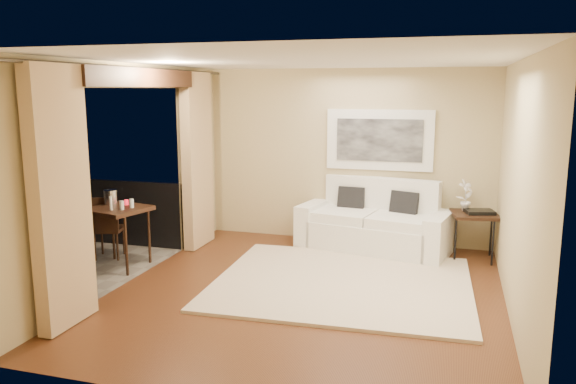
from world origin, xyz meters
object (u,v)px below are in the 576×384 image
at_px(bistro_table, 118,213).
at_px(balcony_chair_far, 106,223).
at_px(side_table, 475,217).
at_px(ice_bucket, 111,197).
at_px(orchid, 466,195).
at_px(balcony_chair_near, 10,239).
at_px(sofa, 375,225).

bearing_deg(bistro_table, balcony_chair_far, 145.35).
relative_size(bistro_table, balcony_chair_far, 0.94).
xyz_separation_m(side_table, bistro_table, (-4.61, -1.75, 0.14)).
bearing_deg(balcony_chair_far, ice_bucket, 131.17).
xyz_separation_m(side_table, orchid, (-0.14, 0.11, 0.28)).
relative_size(orchid, balcony_chair_near, 0.48).
relative_size(sofa, bistro_table, 2.73).
distance_m(orchid, balcony_chair_near, 6.10).
relative_size(sofa, orchid, 5.13).
relative_size(sofa, ice_bucket, 11.64).
height_order(bistro_table, balcony_chair_near, balcony_chair_near).
xyz_separation_m(side_table, balcony_chair_far, (-4.97, -1.49, -0.09)).
distance_m(sofa, orchid, 1.38).
bearing_deg(balcony_chair_far, balcony_chair_near, 45.71).
bearing_deg(bistro_table, sofa, 29.99).
relative_size(orchid, bistro_table, 0.53).
xyz_separation_m(orchid, bistro_table, (-4.47, -1.86, -0.15)).
height_order(sofa, side_table, sofa).
distance_m(sofa, ice_bucket, 3.83).
bearing_deg(sofa, balcony_chair_far, -144.84).
distance_m(bistro_table, balcony_chair_far, 0.50).
distance_m(side_table, balcony_chair_far, 5.19).
bearing_deg(balcony_chair_near, bistro_table, 32.33).
height_order(orchid, bistro_table, orchid).
xyz_separation_m(side_table, balcony_chair_near, (-5.57, -2.64, -0.06)).
distance_m(orchid, ice_bucket, 4.97).
bearing_deg(balcony_chair_near, side_table, 14.88).
xyz_separation_m(sofa, balcony_chair_far, (-3.56, -1.59, 0.15)).
height_order(balcony_chair_far, balcony_chair_near, balcony_chair_near).
height_order(side_table, ice_bucket, ice_bucket).
bearing_deg(ice_bucket, orchid, 20.11).
bearing_deg(sofa, bistro_table, -138.88).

